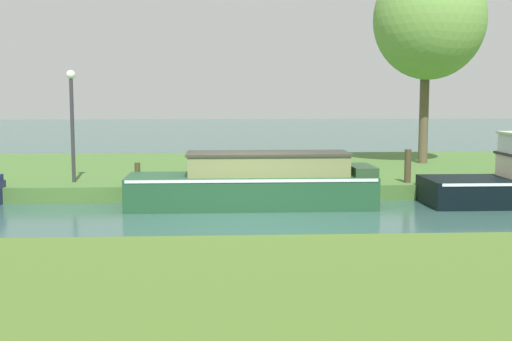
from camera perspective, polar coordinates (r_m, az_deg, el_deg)
The scene contains 7 objects.
ground_plane at distance 15.31m, azimuth -1.08°, elevation -3.86°, with size 120.00×120.00×0.00m, color #345A53.
riverbank_far at distance 22.21m, azimuth -1.74°, elevation -0.11°, with size 72.00×10.00×0.40m, color #497233.
forest_cruiser at distance 16.42m, azimuth 0.04°, elevation -1.09°, with size 6.02×1.72×1.35m.
willow_tree_left at distance 23.50m, azimuth 14.53°, elevation 12.28°, with size 3.72×3.56×6.81m.
lamp_post at distance 18.58m, azimuth -15.38°, elevation 4.80°, with size 0.24×0.24×2.99m.
mooring_post_near at distance 17.81m, azimuth -10.04°, elevation -0.26°, with size 0.15×0.15×0.58m, color #423F1E.
mooring_post_far at distance 18.37m, azimuth 12.78°, elevation 0.38°, with size 0.18×0.18×0.89m, color #483D27.
Camera 1 is at (-0.55, -15.05, 2.75)m, focal length 47.05 mm.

